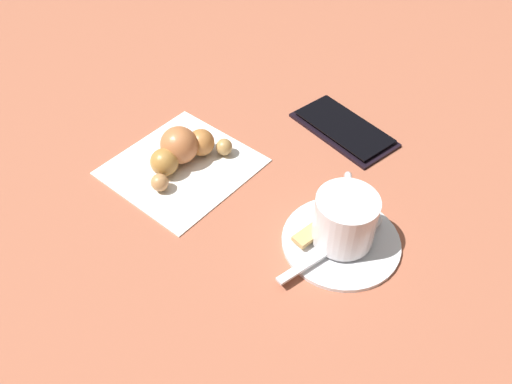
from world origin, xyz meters
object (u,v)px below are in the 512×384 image
cell_phone (343,128)px  napkin (182,166)px  croissant (182,150)px  teaspoon (348,237)px  espresso_cup (345,218)px  saucer (341,240)px  sugar_packet (320,226)px

cell_phone → napkin: bearing=57.3°
croissant → cell_phone: 0.22m
teaspoon → espresso_cup: bearing=-0.2°
saucer → napkin: saucer is taller
saucer → teaspoon: 0.01m
espresso_cup → napkin: espresso_cup is taller
sugar_packet → cell_phone: bearing=-145.2°
croissant → cell_phone: croissant is taller
espresso_cup → saucer: bearing=119.5°
espresso_cup → sugar_packet: size_ratio=1.34×
sugar_packet → teaspoon: bearing=110.4°
sugar_packet → croissant: (0.20, 0.01, 0.01)m
saucer → teaspoon: (-0.01, -0.00, 0.01)m
napkin → espresso_cup: bearing=-174.3°
sugar_packet → croissant: croissant is taller
napkin → croissant: bearing=-63.7°
espresso_cup → teaspoon: bearing=179.8°
saucer → croissant: bearing=3.5°
croissant → espresso_cup: bearing=-175.9°
espresso_cup → croissant: (0.22, 0.02, -0.02)m
saucer → sugar_packet: size_ratio=1.94×
saucer → napkin: (0.22, 0.02, -0.00)m
napkin → cell_phone: 0.22m
saucer → sugar_packet: 0.03m
napkin → teaspoon: bearing=-174.5°
teaspoon → napkin: 0.23m
sugar_packet → cell_phone: 0.18m
teaspoon → croissant: bearing=3.9°
saucer → cell_phone: same height
saucer → sugar_packet: bearing=7.1°
teaspoon → croissant: croissant is taller
saucer → croissant: (0.22, 0.01, 0.02)m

